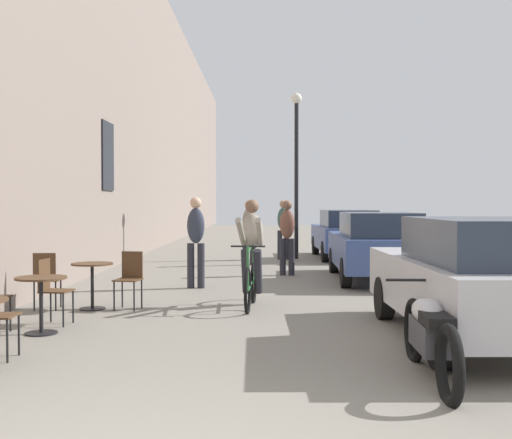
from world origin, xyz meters
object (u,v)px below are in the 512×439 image
cafe_chair_far_toward_wall (130,276)px  cyclist_on_bicycle (251,256)px  cafe_chair_mid_toward_wall (51,287)px  parked_car_third (346,233)px  cafe_table_far (92,276)px  pedestrian_mid (287,233)px  pedestrian_far (249,229)px  cafe_table_mid (41,293)px  parked_car_second (376,245)px  pedestrian_furthest (283,226)px  pedestrian_near (196,237)px  street_lamp (296,154)px  cafe_chair_far_toward_street (46,277)px  parked_motorcycle (430,336)px  parked_car_nearest (477,278)px

cafe_chair_far_toward_wall → cyclist_on_bicycle: 1.94m
cafe_chair_mid_toward_wall → parked_car_third: parked_car_third is taller
cafe_table_far → pedestrian_mid: pedestrian_mid is taller
pedestrian_far → cafe_table_mid: bearing=-105.1°
parked_car_second → pedestrian_furthest: bearing=110.3°
cafe_chair_far_toward_wall → pedestrian_near: (0.78, 2.40, 0.48)m
parked_car_second → street_lamp: bearing=105.4°
cafe_table_far → parked_car_second: bearing=36.6°
cafe_chair_far_toward_street → pedestrian_furthest: (3.92, 8.80, 0.46)m
parked_car_second → parked_motorcycle: size_ratio=1.93×
cyclist_on_bicycle → pedestrian_furthest: (0.76, 8.39, 0.17)m
cafe_chair_mid_toward_wall → parked_motorcycle: bearing=-30.1°
parked_car_third → pedestrian_mid: bearing=-113.3°
cyclist_on_bicycle → pedestrian_near: (-1.12, 2.14, 0.19)m
cyclist_on_bicycle → parked_motorcycle: 4.53m
cafe_table_mid → pedestrian_mid: (3.34, 6.53, 0.45)m
cafe_table_far → pedestrian_near: pedestrian_near is taller
cafe_table_far → parked_car_nearest: parked_car_nearest is taller
pedestrian_furthest → parked_car_second: 5.29m
cyclist_on_bicycle → parked_motorcycle: bearing=-67.0°
cafe_chair_far_toward_street → cafe_chair_far_toward_wall: 1.27m
cafe_chair_far_toward_street → parked_motorcycle: size_ratio=0.41×
pedestrian_near → parked_car_nearest: (3.85, -4.73, -0.23)m
cafe_table_mid → parked_car_third: 12.20m
parked_car_nearest → parked_car_third: size_ratio=1.02×
cafe_table_far → pedestrian_furthest: pedestrian_furthest is taller
cafe_chair_mid_toward_wall → parked_car_third: 11.69m
cafe_table_mid → cafe_chair_far_toward_street: size_ratio=0.81×
cafe_chair_mid_toward_wall → cafe_chair_far_toward_wall: same height
pedestrian_far → parked_car_third: bearing=36.2°
pedestrian_near → street_lamp: bearing=70.7°
pedestrian_mid → cyclist_on_bicycle: bearing=-99.5°
cafe_table_mid → cyclist_on_bicycle: size_ratio=0.41×
parked_car_nearest → parked_motorcycle: bearing=-121.5°
cafe_chair_far_toward_street → parked_motorcycle: (4.92, -3.75, -0.11)m
cafe_table_mid → pedestrian_furthest: size_ratio=0.42×
parked_motorcycle → parked_car_nearest: bearing=58.5°
cafe_chair_far_toward_street → parked_car_nearest: size_ratio=0.21×
cafe_table_far → parked_motorcycle: 5.70m
pedestrian_far → parked_car_nearest: bearing=-72.5°
pedestrian_near → pedestrian_mid: (1.85, 2.20, -0.03)m
cafe_chair_far_toward_wall → pedestrian_near: size_ratio=0.50×
cafe_chair_mid_toward_wall → cafe_table_far: size_ratio=1.24×
cyclist_on_bicycle → parked_motorcycle: cyclist_on_bicycle is taller
pedestrian_mid → parked_car_third: pedestrian_mid is taller
pedestrian_near → pedestrian_far: (0.92, 4.58, -0.02)m
cafe_chair_far_toward_wall → pedestrian_far: pedestrian_far is taller
pedestrian_furthest → cafe_chair_mid_toward_wall: bearing=-109.1°
cyclist_on_bicycle → pedestrian_far: (-0.20, 6.73, 0.16)m
cafe_table_mid → parked_car_second: parked_car_second is taller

